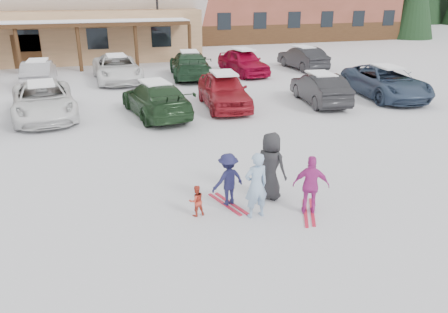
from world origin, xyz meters
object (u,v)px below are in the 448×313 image
object	(u,v)px
lamp_post	(158,14)
parked_car_4	(224,90)
child_navy	(228,180)
child_magenta	(311,185)
parked_car_5	(320,88)
parked_car_6	(386,82)
day_lodge	(0,4)
parked_car_12	(243,62)
bystander_dark	(270,166)
parked_car_3	(156,99)
toddler_red	(196,201)
parked_car_10	(117,68)
parked_car_9	(39,73)
parked_car_13	(303,58)
parked_car_11	(190,65)
parked_car_2	(43,100)
adult_skier	(256,185)

from	to	relation	value
lamp_post	parked_car_4	world-z (taller)	lamp_post
child_navy	child_magenta	distance (m)	2.00
parked_car_5	parked_car_6	size ratio (longest dim) A/B	0.78
day_lodge	parked_car_12	size ratio (longest dim) A/B	6.36
lamp_post	bystander_dark	world-z (taller)	lamp_post
parked_car_6	parked_car_3	bearing A→B (deg)	-174.11
toddler_red	parked_car_10	bearing A→B (deg)	-95.46
parked_car_4	parked_car_9	size ratio (longest dim) A/B	1.08
parked_car_13	parked_car_10	bearing A→B (deg)	-0.87
child_navy	parked_car_13	xyz separation A→B (m)	(10.35, 17.34, 0.05)
toddler_red	bystander_dark	bearing A→B (deg)	-176.63
lamp_post	parked_car_13	distance (m)	10.99
parked_car_3	parked_car_11	size ratio (longest dim) A/B	0.92
toddler_red	parked_car_5	xyz separation A→B (m)	(7.93, 9.00, 0.31)
child_magenta	parked_car_9	distance (m)	18.99
parked_car_6	parked_car_13	world-z (taller)	parked_car_6
day_lodge	bystander_dark	size ratio (longest dim) A/B	16.62
parked_car_13	parked_car_6	bearing A→B (deg)	88.22
day_lodge	parked_car_11	bearing A→B (deg)	-43.72
parked_car_2	parked_car_6	xyz separation A→B (m)	(15.82, -0.80, 0.03)
adult_skier	parked_car_6	size ratio (longest dim) A/B	0.30
parked_car_3	child_magenta	bearing A→B (deg)	94.12
parked_car_5	toddler_red	bearing A→B (deg)	54.08
parked_car_2	parked_car_6	size ratio (longest dim) A/B	0.96
parked_car_4	parked_car_13	size ratio (longest dim) A/B	1.04
parked_car_4	parked_car_13	xyz separation A→B (m)	(7.80, 8.14, -0.05)
lamp_post	parked_car_6	world-z (taller)	lamp_post
parked_car_11	parked_car_12	world-z (taller)	same
parked_car_13	day_lodge	bearing A→B (deg)	-32.36
bystander_dark	parked_car_13	size ratio (longest dim) A/B	0.40
day_lodge	parked_car_10	xyz separation A→B (m)	(7.48, -11.11, -3.20)
parked_car_10	parked_car_13	bearing A→B (deg)	0.32
child_navy	parked_car_5	size ratio (longest dim) A/B	0.32
lamp_post	child_magenta	distance (m)	24.81
bystander_dark	parked_car_12	world-z (taller)	bystander_dark
parked_car_10	lamp_post	bearing A→B (deg)	60.69
lamp_post	bystander_dark	size ratio (longest dim) A/B	3.30
adult_skier	parked_car_9	xyz separation A→B (m)	(-6.34, 17.18, -0.10)
parked_car_9	day_lodge	bearing A→B (deg)	-73.29
lamp_post	parked_car_4	bearing A→B (deg)	-86.94
parked_car_2	lamp_post	bearing A→B (deg)	56.86
adult_skier	parked_car_13	world-z (taller)	adult_skier
bystander_dark	parked_car_12	distance (m)	17.15
parked_car_10	parked_car_11	world-z (taller)	parked_car_11
day_lodge	child_magenta	bearing A→B (deg)	-69.11
parked_car_6	parked_car_2	bearing A→B (deg)	-177.98
parked_car_12	parked_car_11	bearing A→B (deg)	173.01
parked_car_2	parked_car_5	distance (m)	12.17
parked_car_10	parked_car_11	size ratio (longest dim) A/B	1.00
parked_car_12	parked_car_2	bearing A→B (deg)	-156.02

